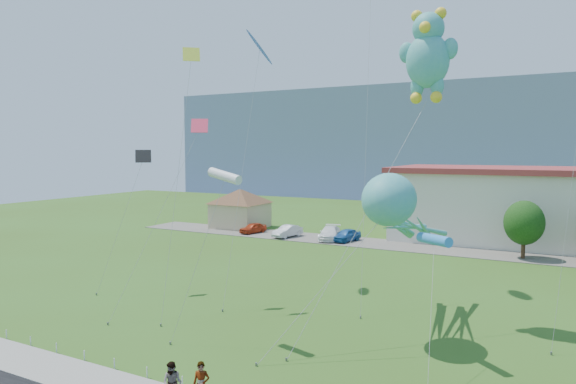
{
  "coord_description": "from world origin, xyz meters",
  "views": [
    {
      "loc": [
        12.89,
        -17.75,
        10.06
      ],
      "look_at": [
        -0.88,
        8.0,
        7.69
      ],
      "focal_mm": 32.0,
      "sensor_mm": 36.0,
      "label": 1
    }
  ],
  "objects": [
    {
      "name": "parking_strip",
      "position": [
        0.0,
        35.0,
        0.03
      ],
      "size": [
        70.0,
        6.0,
        0.06
      ],
      "primitive_type": "cube",
      "color": "#59544C",
      "rests_on": "ground"
    },
    {
      "name": "pavilion",
      "position": [
        -24.0,
        38.0,
        3.02
      ],
      "size": [
        9.2,
        9.2,
        5.0
      ],
      "color": "tan",
      "rests_on": "ground"
    },
    {
      "name": "parked_car_blue",
      "position": [
        -7.82,
        34.61,
        0.75
      ],
      "size": [
        2.52,
        4.32,
        1.38
      ],
      "primitive_type": "imported",
      "rotation": [
        0.0,
        0.0,
        -0.23
      ],
      "color": "#1C579D",
      "rests_on": "parking_strip"
    },
    {
      "name": "pedestrian_right",
      "position": [
        -0.28,
        -2.75,
        0.95
      ],
      "size": [
        0.96,
        0.82,
        1.69
      ],
      "primitive_type": "imported",
      "rotation": [
        0.0,
        0.0,
        0.25
      ],
      "color": "gray",
      "rests_on": "sidewalk"
    },
    {
      "name": "parked_car_silver",
      "position": [
        -14.89,
        34.09,
        0.74
      ],
      "size": [
        2.25,
        4.33,
        1.36
      ],
      "primitive_type": "imported",
      "rotation": [
        0.0,
        0.0,
        -0.21
      ],
      "color": "silver",
      "rests_on": "parking_strip"
    },
    {
      "name": "tree_near",
      "position": [
        10.0,
        34.0,
        3.39
      ],
      "size": [
        3.6,
        3.6,
        5.47
      ],
      "color": "#3F2B19",
      "rests_on": "ground"
    },
    {
      "name": "ground",
      "position": [
        0.0,
        0.0,
        0.0
      ],
      "size": [
        160.0,
        160.0,
        0.0
      ],
      "primitive_type": "plane",
      "color": "#355417",
      "rests_on": "ground"
    },
    {
      "name": "small_kite_blue",
      "position": [
        -7.52,
        15.79,
        17.39
      ],
      "size": [
        3.02,
        8.77,
        18.53
      ],
      "color": "blue",
      "rests_on": "ground"
    },
    {
      "name": "small_kite_cyan",
      "position": [
        7.63,
        6.92,
        5.76
      ],
      "size": [
        1.4,
        6.98,
        6.24
      ],
      "color": "#2F84D6",
      "rests_on": "ground"
    },
    {
      "name": "teddy_bear_kite",
      "position": [
        5.77,
        12.79,
        15.66
      ],
      "size": [
        5.92,
        10.73,
        18.22
      ],
      "color": "teal",
      "rests_on": "ground"
    },
    {
      "name": "small_kite_pink",
      "position": [
        -8.56,
        8.79,
        10.31
      ],
      "size": [
        2.25,
        7.48,
        12.13
      ],
      "color": "#F73757",
      "rests_on": "ground"
    },
    {
      "name": "small_kite_white",
      "position": [
        -2.68,
        4.29,
        8.66
      ],
      "size": [
        2.36,
        3.28,
        9.17
      ],
      "color": "white",
      "rests_on": "ground"
    },
    {
      "name": "parked_car_white",
      "position": [
        -9.85,
        34.78,
        0.8
      ],
      "size": [
        3.23,
        5.42,
        1.47
      ],
      "primitive_type": "imported",
      "rotation": [
        0.0,
        0.0,
        0.25
      ],
      "color": "white",
      "rests_on": "parking_strip"
    },
    {
      "name": "small_kite_black",
      "position": [
        -13.81,
        9.52,
        8.67
      ],
      "size": [
        2.49,
        3.68,
        10.09
      ],
      "color": "black",
      "rests_on": "ground"
    },
    {
      "name": "small_kite_yellow",
      "position": [
        -8.49,
        8.58,
        14.1
      ],
      "size": [
        2.34,
        5.88,
        16.75
      ],
      "color": "#C7D732",
      "rests_on": "ground"
    },
    {
      "name": "hill_ridge",
      "position": [
        0.0,
        120.0,
        12.5
      ],
      "size": [
        160.0,
        50.0,
        25.0
      ],
      "primitive_type": "cube",
      "color": "slate",
      "rests_on": "ground"
    },
    {
      "name": "parked_car_red",
      "position": [
        -19.95,
        34.64,
        0.68
      ],
      "size": [
        2.38,
        3.91,
        1.24
      ],
      "primitive_type": "imported",
      "rotation": [
        0.0,
        0.0,
        -0.27
      ],
      "color": "#B63616",
      "rests_on": "parking_strip"
    },
    {
      "name": "octopus_kite",
      "position": [
        5.0,
        9.65,
        6.68
      ],
      "size": [
        5.82,
        13.6,
        8.9
      ],
      "color": "teal",
      "rests_on": "ground"
    }
  ]
}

